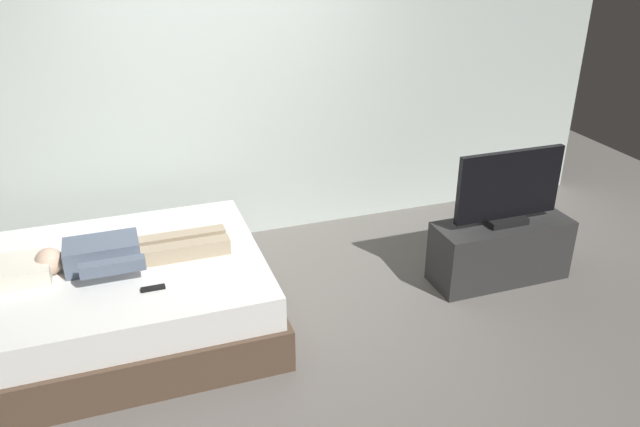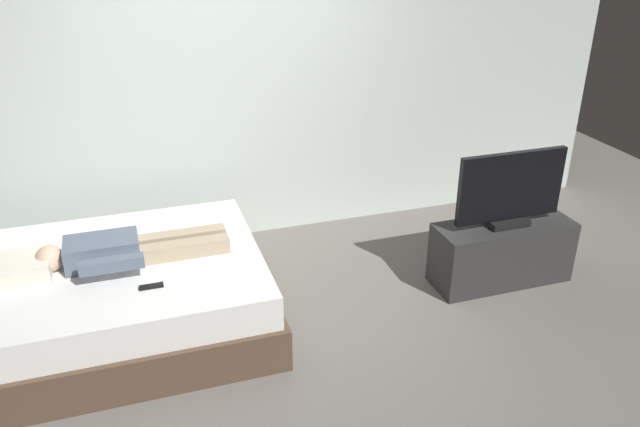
{
  "view_description": "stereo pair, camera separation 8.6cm",
  "coord_description": "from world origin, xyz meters",
  "px_view_note": "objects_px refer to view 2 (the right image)",
  "views": [
    {
      "loc": [
        -0.96,
        -3.63,
        2.67
      ],
      "look_at": [
        0.41,
        0.28,
        0.69
      ],
      "focal_mm": 35.24,
      "sensor_mm": 36.0,
      "label": 1
    },
    {
      "loc": [
        -0.88,
        -3.66,
        2.67
      ],
      "look_at": [
        0.41,
        0.28,
        0.69
      ],
      "focal_mm": 35.24,
      "sensor_mm": 36.0,
      "label": 2
    }
  ],
  "objects_px": {
    "pillow": "(12,269)",
    "tv_stand": "(501,252)",
    "tv": "(510,190)",
    "person": "(122,250)",
    "remote": "(151,286)",
    "bed": "(125,296)"
  },
  "relations": [
    {
      "from": "tv_stand",
      "to": "tv",
      "type": "xyz_separation_m",
      "value": [
        0.0,
        0.0,
        0.53
      ]
    },
    {
      "from": "bed",
      "to": "tv_stand",
      "type": "height_order",
      "value": "bed"
    },
    {
      "from": "bed",
      "to": "tv_stand",
      "type": "distance_m",
      "value": 2.88
    },
    {
      "from": "pillow",
      "to": "person",
      "type": "distance_m",
      "value": 0.69
    },
    {
      "from": "bed",
      "to": "tv_stand",
      "type": "relative_size",
      "value": 1.78
    },
    {
      "from": "tv",
      "to": "person",
      "type": "bearing_deg",
      "value": 174.99
    },
    {
      "from": "bed",
      "to": "person",
      "type": "relative_size",
      "value": 1.56
    },
    {
      "from": "pillow",
      "to": "tv_stand",
      "type": "height_order",
      "value": "pillow"
    },
    {
      "from": "bed",
      "to": "pillow",
      "type": "height_order",
      "value": "pillow"
    },
    {
      "from": "remote",
      "to": "tv_stand",
      "type": "bearing_deg",
      "value": 3.32
    },
    {
      "from": "pillow",
      "to": "person",
      "type": "xyz_separation_m",
      "value": [
        0.69,
        -0.0,
        0.02
      ]
    },
    {
      "from": "pillow",
      "to": "tv",
      "type": "bearing_deg",
      "value": -4.05
    },
    {
      "from": "bed",
      "to": "tv",
      "type": "bearing_deg",
      "value": -4.98
    },
    {
      "from": "tv",
      "to": "bed",
      "type": "bearing_deg",
      "value": 175.02
    },
    {
      "from": "pillow",
      "to": "tv_stand",
      "type": "distance_m",
      "value": 3.55
    },
    {
      "from": "person",
      "to": "remote",
      "type": "distance_m",
      "value": 0.44
    },
    {
      "from": "person",
      "to": "tv_stand",
      "type": "xyz_separation_m",
      "value": [
        2.84,
        -0.25,
        -0.37
      ]
    },
    {
      "from": "remote",
      "to": "tv",
      "type": "bearing_deg",
      "value": 3.32
    },
    {
      "from": "pillow",
      "to": "tv_stand",
      "type": "relative_size",
      "value": 0.44
    },
    {
      "from": "tv",
      "to": "remote",
      "type": "bearing_deg",
      "value": -176.68
    },
    {
      "from": "pillow",
      "to": "tv",
      "type": "height_order",
      "value": "tv"
    },
    {
      "from": "bed",
      "to": "tv",
      "type": "distance_m",
      "value": 2.92
    }
  ]
}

